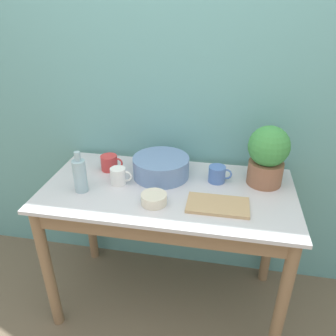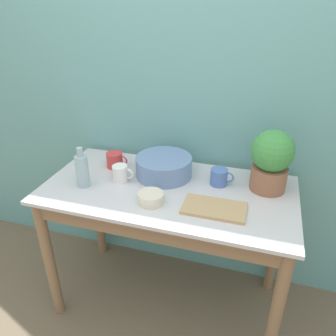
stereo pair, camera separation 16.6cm
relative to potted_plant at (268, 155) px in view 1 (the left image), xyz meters
The scene contains 10 objects.
wall_back 0.59m from the potted_plant, 154.12° to the left, with size 6.00×0.05×2.40m.
counter_table 0.62m from the potted_plant, 160.65° to the right, with size 1.32×0.67×0.82m.
potted_plant is the anchor object (origin of this frame).
bowl_wash_large 0.57m from the potted_plant, behind, with size 0.31×0.31×0.11m.
bottle_tall 0.97m from the potted_plant, 164.80° to the right, with size 0.07×0.07×0.22m.
mug_white 0.79m from the potted_plant, 169.00° to the right, with size 0.12×0.08×0.09m.
mug_red 0.87m from the potted_plant, behind, with size 0.13×0.09×0.09m.
mug_blue 0.28m from the potted_plant, behind, with size 0.13×0.09×0.09m.
bowl_small_cream 0.63m from the potted_plant, 150.81° to the right, with size 0.13×0.13×0.05m.
tray_board 0.39m from the potted_plant, 130.52° to the right, with size 0.30×0.17×0.02m.
Camera 1 is at (0.27, -1.11, 1.72)m, focal length 35.00 mm.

